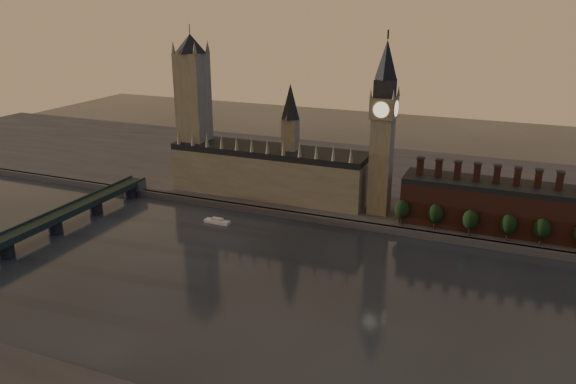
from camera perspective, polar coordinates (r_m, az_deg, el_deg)
name	(u,v)px	position (r m, az deg, el deg)	size (l,w,h in m)	color
ground	(296,299)	(254.61, 0.84, -10.78)	(900.00, 900.00, 0.00)	black
north_bank	(387,182)	(411.55, 10.05, 1.02)	(900.00, 182.00, 4.00)	#4B4B50
palace_of_westminster	(270,169)	(367.45, -1.85, 2.34)	(130.00, 30.30, 74.00)	gray
victoria_tower	(194,106)	(384.67, -9.56, 8.58)	(24.00, 24.00, 108.00)	gray
big_ben	(383,127)	(331.15, 9.62, 6.54)	(15.00, 15.00, 107.00)	gray
chimney_block	(503,206)	(333.88, 21.01, -1.35)	(110.00, 25.00, 37.00)	#51281F
embankment_tree_0	(402,209)	(325.88, 11.51, -1.73)	(8.60, 8.60, 14.88)	black
embankment_tree_1	(435,214)	(323.62, 14.74, -2.13)	(8.60, 8.60, 14.88)	black
embankment_tree_2	(471,219)	(320.44, 18.05, -2.67)	(8.60, 8.60, 14.88)	black
embankment_tree_3	(508,224)	(320.31, 21.49, -3.08)	(8.60, 8.60, 14.88)	black
embankment_tree_4	(542,229)	(321.39, 24.39, -3.40)	(8.60, 8.60, 14.88)	black
westminster_bridge	(27,233)	(333.36, -25.00, -3.83)	(14.00, 200.00, 11.55)	#1E2F28
river_boat	(217,221)	(338.05, -7.21, -2.96)	(16.00, 4.88, 3.18)	silver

